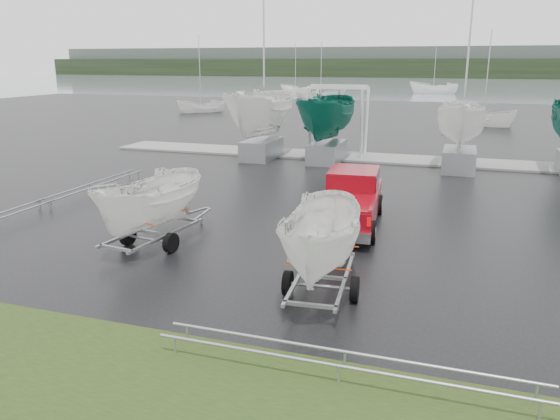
# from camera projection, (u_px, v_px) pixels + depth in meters

# --- Properties ---
(ground_plane) EXTENTS (120.00, 120.00, 0.00)m
(ground_plane) POSITION_uv_depth(u_px,v_px,m) (289.00, 217.00, 19.65)
(ground_plane) COLOR black
(ground_plane) RESTS_ON ground
(lake) EXTENTS (300.00, 300.00, 0.00)m
(lake) POSITION_uv_depth(u_px,v_px,m) (436.00, 88.00, 111.13)
(lake) COLOR gray
(lake) RESTS_ON ground
(grass_verge) EXTENTS (40.00, 40.00, 0.00)m
(grass_verge) POSITION_uv_depth(u_px,v_px,m) (100.00, 381.00, 9.59)
(grass_verge) COLOR black
(grass_verge) RESTS_ON ground
(dock) EXTENTS (30.00, 3.00, 0.12)m
(dock) POSITION_uv_depth(u_px,v_px,m) (356.00, 157.00, 31.53)
(dock) COLOR gray
(dock) RESTS_ON ground
(treeline) EXTENTS (300.00, 8.00, 6.00)m
(treeline) POSITION_uv_depth(u_px,v_px,m) (449.00, 68.00, 174.36)
(treeline) COLOR black
(treeline) RESTS_ON ground
(far_hill) EXTENTS (300.00, 6.00, 10.00)m
(far_hill) POSITION_uv_depth(u_px,v_px,m) (450.00, 62.00, 181.15)
(far_hill) COLOR #4C5651
(far_hill) RESTS_ON ground
(pickup_truck) EXTENTS (2.33, 5.48, 1.78)m
(pickup_truck) POSITION_uv_depth(u_px,v_px,m) (351.00, 197.00, 18.66)
(pickup_truck) COLOR maroon
(pickup_truck) RESTS_ON ground
(trailer_hitched) EXTENTS (1.89, 3.69, 5.11)m
(trailer_hitched) POSITION_uv_depth(u_px,v_px,m) (324.00, 182.00, 12.41)
(trailer_hitched) COLOR #95989E
(trailer_hitched) RESTS_ON ground
(trailer_parked) EXTENTS (1.91, 3.72, 5.03)m
(trailer_parked) POSITION_uv_depth(u_px,v_px,m) (148.00, 158.00, 15.79)
(trailer_parked) COLOR #95989E
(trailer_parked) RESTS_ON ground
(boat_hoist) EXTENTS (3.30, 2.18, 4.12)m
(boat_hoist) POSITION_uv_depth(u_px,v_px,m) (338.00, 111.00, 31.18)
(boat_hoist) COLOR silver
(boat_hoist) RESTS_ON ground
(keelboat_0) EXTENTS (2.81, 3.20, 10.99)m
(keelboat_0) POSITION_uv_depth(u_px,v_px,m) (261.00, 79.00, 30.08)
(keelboat_0) COLOR #95989E
(keelboat_0) RESTS_ON ground
(keelboat_1) EXTENTS (2.60, 3.20, 8.01)m
(keelboat_1) POSITION_uv_depth(u_px,v_px,m) (328.00, 86.00, 29.20)
(keelboat_1) COLOR #95989E
(keelboat_1) RESTS_ON ground
(keelboat_2) EXTENTS (2.42, 3.20, 10.59)m
(keelboat_2) POSITION_uv_depth(u_px,v_px,m) (465.00, 94.00, 26.97)
(keelboat_2) COLOR #95989E
(keelboat_2) RESTS_ON ground
(mast_rack_0) EXTENTS (0.56, 6.50, 0.06)m
(mast_rack_0) POSITION_uv_depth(u_px,v_px,m) (94.00, 184.00, 23.22)
(mast_rack_0) COLOR #95989E
(mast_rack_0) RESTS_ON ground
(mast_rack_2) EXTENTS (7.00, 0.56, 0.06)m
(mast_rack_2) POSITION_uv_depth(u_px,v_px,m) (342.00, 359.00, 9.65)
(mast_rack_2) COLOR #95989E
(mast_rack_2) RESTS_ON ground
(moored_boat_0) EXTENTS (2.96, 2.97, 10.75)m
(moored_boat_0) POSITION_uv_depth(u_px,v_px,m) (201.00, 112.00, 59.22)
(moored_boat_0) COLOR white
(moored_boat_0) RESTS_ON ground
(moored_boat_1) EXTENTS (2.85, 2.78, 11.51)m
(moored_boat_1) POSITION_uv_depth(u_px,v_px,m) (321.00, 101.00, 75.42)
(moored_boat_1) COLOR white
(moored_boat_1) RESTS_ON ground
(moored_boat_2) EXTENTS (3.14, 3.12, 11.00)m
(moored_boat_2) POSITION_uv_depth(u_px,v_px,m) (483.00, 125.00, 47.34)
(moored_boat_2) COLOR white
(moored_boat_2) RESTS_ON ground
(moored_boat_4) EXTENTS (3.54, 3.52, 11.39)m
(moored_boat_4) POSITION_uv_depth(u_px,v_px,m) (295.00, 95.00, 89.01)
(moored_boat_4) COLOR white
(moored_boat_4) RESTS_ON ground
(moored_boat_5) EXTENTS (3.22, 3.14, 12.03)m
(moored_boat_5) POSITION_uv_depth(u_px,v_px,m) (433.00, 94.00, 92.66)
(moored_boat_5) COLOR white
(moored_boat_5) RESTS_ON ground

